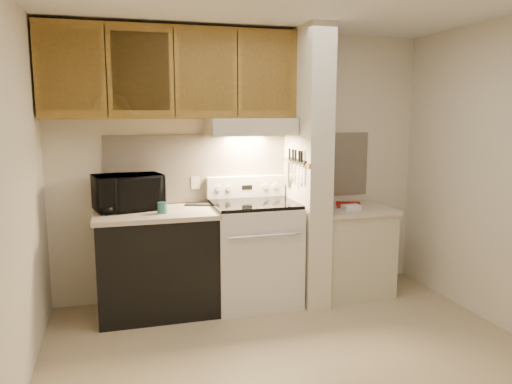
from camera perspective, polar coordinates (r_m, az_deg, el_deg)
name	(u,v)px	position (r m, az deg, el deg)	size (l,w,h in m)	color
floor	(298,360)	(3.78, 4.78, -18.57)	(3.60, 3.60, 0.00)	tan
wall_back	(244,165)	(4.81, -1.35, 3.08)	(3.60, 0.02, 2.50)	beige
wall_left	(9,200)	(3.22, -26.39, -0.85)	(0.02, 3.00, 2.50)	beige
backsplash	(245,167)	(4.80, -1.31, 2.89)	(2.60, 0.02, 0.63)	beige
range_body	(254,254)	(4.63, -0.22, -7.12)	(0.76, 0.65, 0.92)	silver
oven_window	(264,260)	(4.33, 0.92, -7.74)	(0.50, 0.01, 0.30)	black
oven_handle	(265,236)	(4.23, 1.08, -5.03)	(0.02, 0.02, 0.65)	silver
cooktop	(254,204)	(4.52, -0.23, -1.33)	(0.74, 0.64, 0.03)	black
range_backguard	(246,187)	(4.77, -1.16, 0.62)	(0.76, 0.08, 0.20)	silver
range_display	(247,187)	(4.73, -1.03, 0.55)	(0.10, 0.01, 0.04)	black
range_knob_left_outer	(218,188)	(4.67, -4.34, 0.41)	(0.05, 0.05, 0.02)	silver
range_knob_left_inner	(229,188)	(4.69, -3.14, 0.46)	(0.05, 0.05, 0.02)	silver
range_knob_right_inner	(265,186)	(4.78, 1.07, 0.64)	(0.05, 0.05, 0.02)	silver
range_knob_right_outer	(275,186)	(4.81, 2.21, 0.68)	(0.05, 0.05, 0.02)	silver
dishwasher_front	(157,264)	(4.50, -11.22, -8.12)	(1.00, 0.63, 0.87)	black
left_countertop	(156,214)	(4.39, -11.40, -2.43)	(1.04, 0.67, 0.04)	beige
spoon_rest	(198,205)	(4.59, -6.61, -1.44)	(0.24, 0.08, 0.02)	black
teal_jar	(162,208)	(4.28, -10.66, -1.78)	(0.08, 0.08, 0.09)	#256158
outlet	(195,183)	(4.70, -6.93, 1.05)	(0.08, 0.01, 0.12)	beige
microwave	(128,192)	(4.49, -14.42, -0.01)	(0.56, 0.38, 0.31)	black
partition_pillar	(307,167)	(4.63, 5.88, 2.81)	(0.22, 0.70, 2.50)	beige
pillar_trim	(296,162)	(4.59, 4.54, 3.40)	(0.01, 0.70, 0.04)	olive
knife_strip	(297,161)	(4.54, 4.69, 3.59)	(0.02, 0.42, 0.04)	black
knife_blade_a	(302,174)	(4.39, 5.28, 2.08)	(0.01, 0.04, 0.16)	silver
knife_handle_a	(302,157)	(4.39, 5.23, 4.05)	(0.02, 0.02, 0.10)	black
knife_blade_b	(299,174)	(4.47, 4.89, 2.08)	(0.01, 0.04, 0.18)	silver
knife_handle_b	(299,156)	(4.44, 4.97, 4.11)	(0.02, 0.02, 0.10)	black
knife_blade_c	(295,174)	(4.54, 4.53, 2.08)	(0.01, 0.04, 0.20)	silver
knife_handle_c	(296,155)	(4.53, 4.55, 4.21)	(0.02, 0.02, 0.10)	black
knife_blade_d	(292,171)	(4.63, 4.13, 2.46)	(0.01, 0.04, 0.16)	silver
knife_handle_d	(293,155)	(4.59, 4.25, 4.29)	(0.02, 0.02, 0.10)	black
knife_blade_e	(290,171)	(4.68, 3.91, 2.41)	(0.01, 0.04, 0.18)	silver
knife_handle_e	(290,154)	(4.68, 3.85, 4.38)	(0.02, 0.02, 0.10)	black
oven_mitt	(288,173)	(4.75, 3.62, 2.18)	(0.03, 0.09, 0.22)	gray
right_cab_base	(350,252)	(4.98, 10.67, -6.76)	(0.70, 0.60, 0.81)	beige
right_countertop	(351,209)	(4.88, 10.82, -1.96)	(0.74, 0.64, 0.04)	beige
red_folder	(349,205)	(4.98, 10.53, -1.45)	(0.24, 0.33, 0.01)	#A6160D
white_box	(351,207)	(4.77, 10.83, -1.72)	(0.17, 0.11, 0.04)	white
range_hood	(250,127)	(4.57, -0.66, 7.49)	(0.78, 0.44, 0.15)	beige
hood_lip	(257,132)	(4.37, 0.07, 6.82)	(0.78, 0.04, 0.06)	beige
upper_cabinets	(172,74)	(4.49, -9.58, 13.21)	(2.18, 0.33, 0.77)	olive
cab_door_a	(70,70)	(4.31, -20.47, 12.95)	(0.46, 0.01, 0.63)	olive
cab_gap_a	(106,71)	(4.30, -16.76, 13.14)	(0.01, 0.01, 0.73)	black
cab_door_b	(141,71)	(4.31, -13.04, 13.28)	(0.46, 0.01, 0.63)	olive
cab_gap_b	(174,72)	(4.33, -9.34, 13.37)	(0.01, 0.01, 0.73)	black
cab_door_c	(206,73)	(4.37, -5.69, 13.40)	(0.46, 0.01, 0.63)	olive
cab_gap_c	(238,73)	(4.43, -2.13, 13.38)	(0.01, 0.01, 0.73)	black
cab_door_d	(268,74)	(4.50, 1.33, 13.32)	(0.46, 0.01, 0.63)	olive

